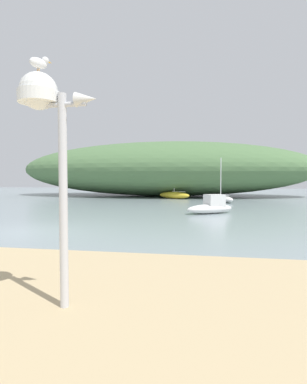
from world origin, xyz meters
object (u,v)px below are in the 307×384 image
at_px(mast_structure, 45,112).
at_px(sailboat_near_shore, 174,195).
at_px(seagull_on_radar, 39,63).
at_px(sailboat_far_left, 221,199).
at_px(motorboat_outer_mooring, 211,207).

distance_m(mast_structure, sailboat_near_shore, 27.69).
bearing_deg(seagull_on_radar, sailboat_near_shore, 91.82).
height_order(mast_structure, seagull_on_radar, seagull_on_radar).
height_order(seagull_on_radar, sailboat_far_left, sailboat_far_left).
distance_m(mast_structure, motorboat_outer_mooring, 14.61).
bearing_deg(sailboat_far_left, sailboat_near_shore, 138.56).
relative_size(sailboat_near_shore, motorboat_outer_mooring, 1.57).
distance_m(mast_structure, sailboat_far_left, 23.93).
xyz_separation_m(sailboat_far_left, motorboat_outer_mooring, (-1.02, -9.36, 0.09)).
height_order(mast_structure, motorboat_outer_mooring, mast_structure).
bearing_deg(sailboat_near_shore, mast_structure, -87.99).
xyz_separation_m(seagull_on_radar, sailboat_far_left, (3.70, 23.49, -3.34)).
bearing_deg(seagull_on_radar, sailboat_far_left, 81.04).
relative_size(mast_structure, motorboat_outer_mooring, 1.07).
relative_size(mast_structure, sailboat_near_shore, 0.68).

